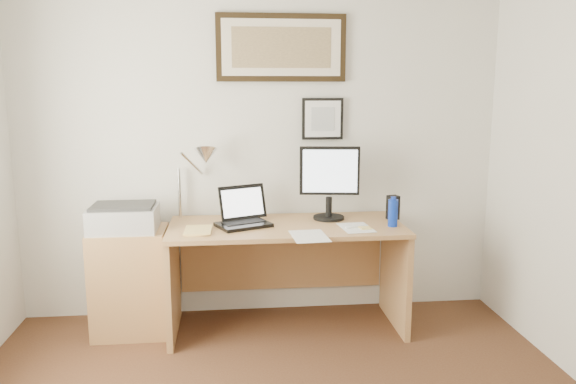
{
  "coord_description": "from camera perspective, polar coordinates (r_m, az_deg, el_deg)",
  "views": [
    {
      "loc": [
        -0.22,
        -2.08,
        1.68
      ],
      "look_at": [
        0.14,
        1.43,
        1.02
      ],
      "focal_mm": 35.0,
      "sensor_mm": 36.0,
      "label": 1
    }
  ],
  "objects": [
    {
      "name": "book",
      "position": [
        3.71,
        -10.46,
        -3.89
      ],
      "size": [
        0.18,
        0.24,
        0.02
      ],
      "primitive_type": "imported",
      "rotation": [
        0.0,
        0.0,
        -0.02
      ],
      "color": "#EFCA70",
      "rests_on": "desk"
    },
    {
      "name": "bottle_cap",
      "position": [
        3.83,
        10.66,
        -0.62
      ],
      "size": [
        0.03,
        0.03,
        0.02
      ],
      "primitive_type": "cylinder",
      "color": "#0D2EAF",
      "rests_on": "water_bottle"
    },
    {
      "name": "sticky_pad",
      "position": [
        3.77,
        7.86,
        -3.64
      ],
      "size": [
        0.08,
        0.08,
        0.01
      ],
      "primitive_type": "cube",
      "rotation": [
        0.0,
        0.0,
        0.12
      ],
      "color": "#F2D472",
      "rests_on": "desk"
    },
    {
      "name": "desk",
      "position": [
        3.99,
        -0.3,
        -6.33
      ],
      "size": [
        1.6,
        0.7,
        0.75
      ],
      "color": "#A37344",
      "rests_on": "floor"
    },
    {
      "name": "wall_back",
      "position": [
        4.11,
        -2.78,
        4.64
      ],
      "size": [
        3.5,
        0.02,
        2.5
      ],
      "primitive_type": "cube",
      "color": "silver",
      "rests_on": "ground"
    },
    {
      "name": "desk_lamp",
      "position": [
        3.93,
        -8.59,
        3.33
      ],
      "size": [
        0.29,
        0.27,
        0.53
      ],
      "color": "silver",
      "rests_on": "desk"
    },
    {
      "name": "marker_pen",
      "position": [
        3.78,
        6.83,
        -3.54
      ],
      "size": [
        0.14,
        0.06,
        0.02
      ],
      "primitive_type": "cylinder",
      "rotation": [
        0.0,
        1.57,
        0.35
      ],
      "color": "white",
      "rests_on": "desk"
    },
    {
      "name": "paper_sheet_a",
      "position": [
        3.56,
        2.18,
        -4.5
      ],
      "size": [
        0.24,
        0.33,
        0.0
      ],
      "primitive_type": "cube",
      "rotation": [
        0.0,
        0.0,
        0.07
      ],
      "color": "white",
      "rests_on": "desk"
    },
    {
      "name": "laptop",
      "position": [
        3.85,
        -4.57,
        -2.49
      ],
      "size": [
        0.41,
        0.42,
        0.26
      ],
      "color": "black",
      "rests_on": "desk"
    },
    {
      "name": "picture_large",
      "position": [
        4.08,
        -0.68,
        14.45
      ],
      "size": [
        0.92,
        0.04,
        0.47
      ],
      "color": "black",
      "rests_on": "wall_back"
    },
    {
      "name": "speaker",
      "position": [
        4.06,
        10.61,
        -1.55
      ],
      "size": [
        0.09,
        0.08,
        0.17
      ],
      "primitive_type": "cube",
      "rotation": [
        0.0,
        0.0,
        0.28
      ],
      "color": "black",
      "rests_on": "desk"
    },
    {
      "name": "water_bottle",
      "position": [
        3.85,
        10.61,
        -2.11
      ],
      "size": [
        0.06,
        0.06,
        0.18
      ],
      "primitive_type": "cylinder",
      "color": "#0D2EAF",
      "rests_on": "desk"
    },
    {
      "name": "printer",
      "position": [
        3.91,
        -16.35,
        -2.52
      ],
      "size": [
        0.44,
        0.34,
        0.18
      ],
      "color": "#A4A4A7",
      "rests_on": "side_cabinet"
    },
    {
      "name": "paper_sheet_b",
      "position": [
        3.78,
        6.94,
        -3.62
      ],
      "size": [
        0.22,
        0.3,
        0.0
      ],
      "primitive_type": "cube",
      "rotation": [
        0.0,
        0.0,
        0.09
      ],
      "color": "white",
      "rests_on": "desk"
    },
    {
      "name": "picture_small",
      "position": [
        4.12,
        3.53,
        7.43
      ],
      "size": [
        0.3,
        0.03,
        0.3
      ],
      "color": "black",
      "rests_on": "wall_back"
    },
    {
      "name": "lcd_monitor",
      "position": [
        3.96,
        4.23,
        1.32
      ],
      "size": [
        0.42,
        0.22,
        0.52
      ],
      "color": "black",
      "rests_on": "desk"
    },
    {
      "name": "side_cabinet",
      "position": [
        4.05,
        -15.69,
        -8.73
      ],
      "size": [
        0.5,
        0.4,
        0.73
      ],
      "primitive_type": "cube",
      "color": "#A37344",
      "rests_on": "floor"
    }
  ]
}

